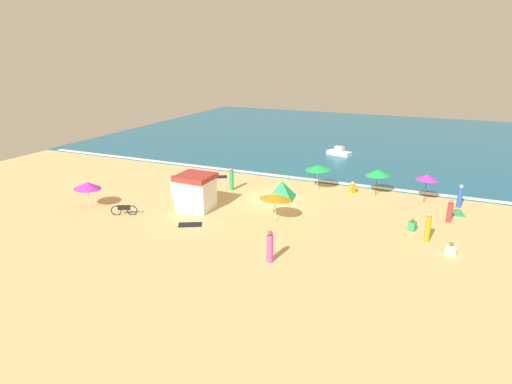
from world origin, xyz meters
TOP-DOWN VIEW (x-y plane):
  - ground_plane at (0.00, 0.00)m, footprint 60.00×60.00m
  - ocean_water at (0.00, 28.00)m, footprint 60.00×44.00m
  - wave_breaker_foam at (0.00, 6.30)m, footprint 57.00×0.70m
  - lifeguard_cabana at (-4.03, -3.86)m, footprint 2.47×2.41m
  - beach_umbrella_0 at (2.71, 3.96)m, footprint 2.93×2.93m
  - beach_umbrella_1 at (1.97, -3.59)m, footprint 2.94×2.95m
  - beach_umbrella_2 at (7.34, 4.59)m, footprint 2.35×2.33m
  - beach_umbrella_3 at (10.94, 4.31)m, footprint 2.00×1.99m
  - beach_umbrella_4 at (-11.31, -6.68)m, footprint 2.52×2.51m
  - beach_tent at (0.77, 0.81)m, footprint 2.73×2.79m
  - parked_bicycle at (-7.98, -6.90)m, footprint 1.67×0.83m
  - beachgoer_0 at (-7.45, -1.77)m, footprint 0.45×0.45m
  - beachgoer_1 at (10.55, -1.73)m, footprint 0.53×0.53m
  - beachgoer_2 at (3.85, -9.25)m, footprint 0.44×0.44m
  - beachgoer_3 at (5.52, 4.41)m, footprint 0.54×0.54m
  - beachgoer_4 at (11.48, -3.14)m, footprint 0.44×0.44m
  - beachgoer_5 at (12.67, 0.79)m, footprint 0.44×0.44m
  - beachgoer_6 at (12.79, -4.48)m, footprint 0.58×0.58m
  - beachgoer_7 at (-3.71, 1.16)m, footprint 0.43×0.43m
  - beachgoer_8 at (13.32, 4.15)m, footprint 0.43×0.43m
  - beach_towel_0 at (-6.42, 4.13)m, footprint 1.62×1.48m
  - beach_towel_1 at (-2.86, -6.58)m, footprint 1.76×1.48m
  - beach_towel_2 at (13.19, 2.84)m, footprint 1.21×1.71m
  - small_boat_0 at (1.62, 16.55)m, footprint 2.81×1.85m

SIDE VIEW (x-z plane):
  - ground_plane at x=0.00m, z-range 0.00..0.00m
  - beach_towel_0 at x=-6.42m, z-range 0.00..0.01m
  - beach_towel_1 at x=-2.86m, z-range 0.00..0.01m
  - beach_towel_2 at x=13.19m, z-range 0.00..0.01m
  - ocean_water at x=0.00m, z-range 0.00..0.10m
  - wave_breaker_foam at x=0.00m, z-range 0.10..0.11m
  - beachgoer_6 at x=12.79m, z-range -0.07..0.72m
  - beachgoer_1 at x=10.55m, z-range -0.07..0.73m
  - parked_bicycle at x=-7.98m, z-range 0.00..0.76m
  - beachgoer_3 at x=5.52m, z-range -0.06..0.87m
  - small_boat_0 at x=1.62m, z-range -0.07..0.90m
  - beach_tent at x=0.77m, z-range 0.00..1.40m
  - beachgoer_5 at x=12.67m, z-range -0.05..1.52m
  - beachgoer_0 at x=-7.45m, z-range -0.05..1.58m
  - beachgoer_8 at x=13.32m, z-range -0.04..1.66m
  - beachgoer_2 at x=3.85m, z-range -0.05..1.75m
  - beachgoer_7 at x=-3.71m, z-range -0.05..1.81m
  - beachgoer_4 at x=11.48m, z-range -0.03..1.83m
  - lifeguard_cabana at x=-4.03m, z-range 0.02..2.60m
  - beach_umbrella_1 at x=1.97m, z-range 0.69..2.65m
  - beach_umbrella_4 at x=-11.31m, z-range 0.68..2.68m
  - beach_umbrella_2 at x=7.34m, z-range 0.78..2.91m
  - beach_umbrella_0 at x=2.71m, z-range 0.83..2.99m
  - beach_umbrella_3 at x=10.94m, z-range 0.86..3.02m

